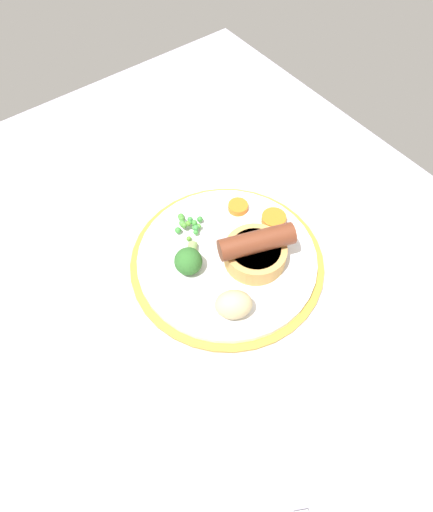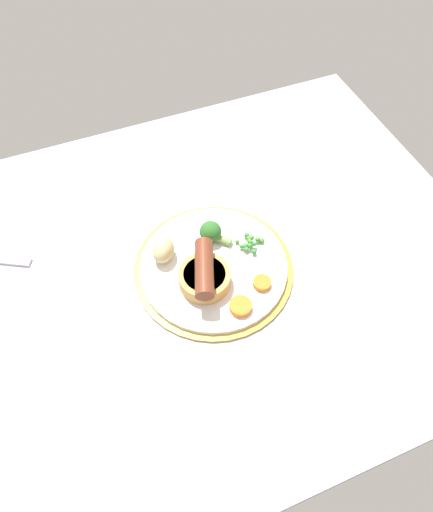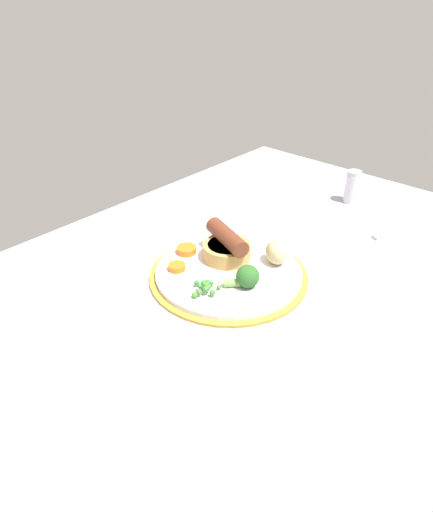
% 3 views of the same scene
% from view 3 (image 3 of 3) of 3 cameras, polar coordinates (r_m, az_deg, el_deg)
% --- Properties ---
extents(dining_table, '(1.10, 0.80, 0.03)m').
position_cam_3_polar(dining_table, '(0.84, 5.07, -2.31)').
color(dining_table, '#9E99AD').
rests_on(dining_table, ground).
extents(dinner_plate, '(0.28, 0.28, 0.01)m').
position_cam_3_polar(dinner_plate, '(0.80, 1.51, -2.20)').
color(dinner_plate, '#B79333').
rests_on(dinner_plate, dining_table).
extents(sausage_pudding, '(0.09, 0.11, 0.06)m').
position_cam_3_polar(sausage_pudding, '(0.82, 1.30, 1.17)').
color(sausage_pudding, tan).
rests_on(sausage_pudding, dinner_plate).
extents(pea_pile, '(0.05, 0.05, 0.02)m').
position_cam_3_polar(pea_pile, '(0.74, -1.50, -3.89)').
color(pea_pile, '#438937').
rests_on(pea_pile, dinner_plate).
extents(broccoli_floret_near, '(0.05, 0.05, 0.04)m').
position_cam_3_polar(broccoli_floret_near, '(0.75, 3.77, -2.61)').
color(broccoli_floret_near, '#2D6628').
rests_on(broccoli_floret_near, dinner_plate).
extents(potato_chunk_1, '(0.06, 0.06, 0.04)m').
position_cam_3_polar(potato_chunk_1, '(0.81, 7.50, 0.47)').
color(potato_chunk_1, '#CCB77F').
rests_on(potato_chunk_1, dinner_plate).
extents(carrot_slice_0, '(0.04, 0.04, 0.01)m').
position_cam_3_polar(carrot_slice_0, '(0.80, -4.99, -1.37)').
color(carrot_slice_0, orange).
rests_on(carrot_slice_0, dinner_plate).
extents(carrot_slice_1, '(0.04, 0.04, 0.01)m').
position_cam_3_polar(carrot_slice_1, '(0.84, -3.77, 0.78)').
color(carrot_slice_1, orange).
rests_on(carrot_slice_1, dinner_plate).
extents(fork, '(0.17, 0.10, 0.01)m').
position_cam_3_polar(fork, '(1.02, 23.15, 2.95)').
color(fork, silver).
rests_on(fork, dining_table).
extents(salt_shaker, '(0.03, 0.03, 0.08)m').
position_cam_3_polar(salt_shaker, '(1.10, 16.62, 8.27)').
color(salt_shaker, silver).
rests_on(salt_shaker, dining_table).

